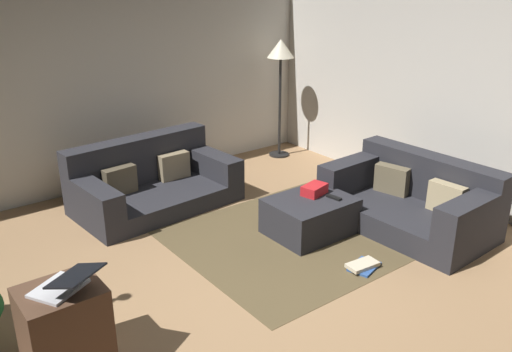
% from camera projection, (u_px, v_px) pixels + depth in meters
% --- Properties ---
extents(ground_plane, '(6.40, 6.40, 0.00)m').
position_uv_depth(ground_plane, '(244.00, 309.00, 4.23)').
color(ground_plane, '#93704C').
extents(rear_partition, '(6.40, 0.12, 2.60)m').
position_uv_depth(rear_partition, '(78.00, 81.00, 6.08)').
color(rear_partition, beige).
rests_on(rear_partition, ground_plane).
extents(corner_partition, '(0.12, 6.40, 2.60)m').
position_uv_depth(corner_partition, '(490.00, 92.00, 5.54)').
color(corner_partition, beige).
rests_on(corner_partition, ground_plane).
extents(couch_left, '(1.79, 1.09, 0.72)m').
position_uv_depth(couch_left, '(151.00, 182.00, 6.02)').
color(couch_left, '#26262B').
rests_on(couch_left, ground_plane).
extents(couch_right, '(1.02, 1.66, 0.70)m').
position_uv_depth(couch_right, '(413.00, 201.00, 5.51)').
color(couch_right, '#26262B').
rests_on(couch_right, ground_plane).
extents(ottoman, '(0.81, 0.64, 0.36)m').
position_uv_depth(ottoman, '(310.00, 216.00, 5.39)').
color(ottoman, '#26262B').
rests_on(ottoman, ground_plane).
extents(gift_box, '(0.29, 0.22, 0.10)m').
position_uv_depth(gift_box, '(314.00, 190.00, 5.42)').
color(gift_box, red).
rests_on(gift_box, ottoman).
extents(tv_remote, '(0.07, 0.17, 0.02)m').
position_uv_depth(tv_remote, '(334.00, 197.00, 5.33)').
color(tv_remote, black).
rests_on(tv_remote, ottoman).
extents(side_table, '(0.52, 0.44, 0.57)m').
position_uv_depth(side_table, '(65.00, 327.00, 3.56)').
color(side_table, '#4C3323').
rests_on(side_table, ground_plane).
extents(laptop, '(0.48, 0.51, 0.18)m').
position_uv_depth(laptop, '(65.00, 284.00, 3.42)').
color(laptop, silver).
rests_on(laptop, side_table).
extents(book_stack, '(0.34, 0.27, 0.06)m').
position_uv_depth(book_stack, '(363.00, 266.00, 4.79)').
color(book_stack, '#2D5193').
rests_on(book_stack, ground_plane).
extents(corner_lamp, '(0.36, 0.36, 1.61)m').
position_uv_depth(corner_lamp, '(281.00, 58.00, 7.18)').
color(corner_lamp, black).
rests_on(corner_lamp, ground_plane).
extents(area_rug, '(2.60, 2.00, 0.01)m').
position_uv_depth(area_rug, '(309.00, 232.00, 5.45)').
color(area_rug, brown).
rests_on(area_rug, ground_plane).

